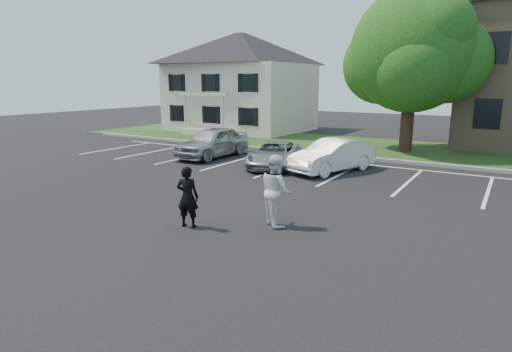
{
  "coord_description": "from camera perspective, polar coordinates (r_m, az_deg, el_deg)",
  "views": [
    {
      "loc": [
        6.23,
        -9.19,
        3.9
      ],
      "look_at": [
        0.0,
        1.0,
        1.25
      ],
      "focal_mm": 30.0,
      "sensor_mm": 36.0,
      "label": 1
    }
  ],
  "objects": [
    {
      "name": "man_black_suit",
      "position": [
        11.72,
        -9.11,
        -2.75
      ],
      "size": [
        0.71,
        0.56,
        1.7
      ],
      "primitive_type": "imported",
      "rotation": [
        0.0,
        0.0,
        3.42
      ],
      "color": "black",
      "rests_on": "ground"
    },
    {
      "name": "car_silver_minivan",
      "position": [
        19.86,
        2.45,
        2.89
      ],
      "size": [
        3.03,
        4.59,
        1.17
      ],
      "primitive_type": "imported",
      "rotation": [
        0.0,
        0.0,
        0.28
      ],
      "color": "#96989D",
      "rests_on": "ground"
    },
    {
      "name": "man_white_shirt",
      "position": [
        11.72,
        2.68,
        -1.91
      ],
      "size": [
        1.21,
        1.18,
        1.97
      ],
      "primitive_type": "imported",
      "rotation": [
        0.0,
        0.0,
        2.47
      ],
      "color": "silver",
      "rests_on": "ground"
    },
    {
      "name": "ground_plane",
      "position": [
        11.77,
        -2.56,
        -6.86
      ],
      "size": [
        90.0,
        90.0,
        0.0
      ],
      "primitive_type": "plane",
      "color": "black",
      "rests_on": "ground"
    },
    {
      "name": "car_silver_west",
      "position": [
        22.57,
        -5.78,
        4.54
      ],
      "size": [
        1.96,
        4.69,
        1.59
      ],
      "primitive_type": "imported",
      "rotation": [
        0.0,
        0.0,
        -0.02
      ],
      "color": "#A3A3A8",
      "rests_on": "ground"
    },
    {
      "name": "curb",
      "position": [
        22.42,
        14.83,
        2.27
      ],
      "size": [
        40.0,
        0.3,
        0.15
      ],
      "primitive_type": "cube",
      "color": "gray",
      "rests_on": "ground"
    },
    {
      "name": "stall_lines",
      "position": [
        19.18,
        16.17,
        0.29
      ],
      "size": [
        34.0,
        5.36,
        0.01
      ],
      "color": "white",
      "rests_on": "ground"
    },
    {
      "name": "car_white_sedan",
      "position": [
        19.08,
        10.14,
        2.68
      ],
      "size": [
        2.86,
        4.56,
        1.42
      ],
      "primitive_type": "imported",
      "rotation": [
        0.0,
        0.0,
        -0.34
      ],
      "color": "white",
      "rests_on": "ground"
    },
    {
      "name": "tree",
      "position": [
        25.42,
        20.36,
        15.03
      ],
      "size": [
        7.8,
        7.2,
        8.8
      ],
      "color": "black",
      "rests_on": "ground"
    },
    {
      "name": "grass_strip",
      "position": [
        26.24,
        17.37,
        3.48
      ],
      "size": [
        44.0,
        8.0,
        0.08
      ],
      "primitive_type": "cube",
      "color": "#274319",
      "rests_on": "ground"
    },
    {
      "name": "house",
      "position": [
        34.93,
        -2.03,
        12.38
      ],
      "size": [
        10.3,
        9.22,
        7.6
      ],
      "color": "beige",
      "rests_on": "ground"
    }
  ]
}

